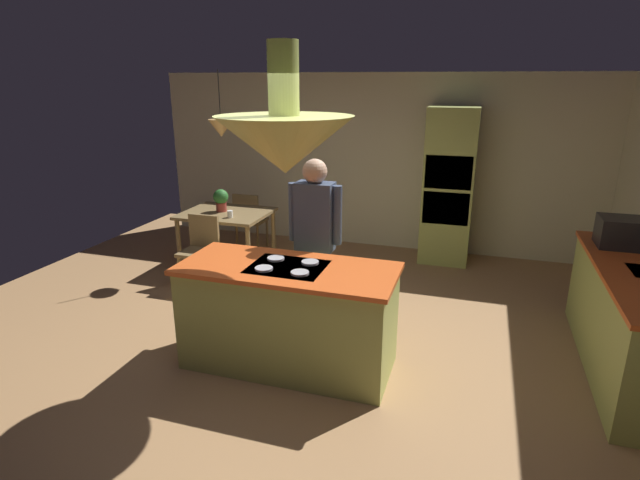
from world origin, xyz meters
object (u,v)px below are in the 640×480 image
object	(u,v)px
kitchen_island	(288,316)
microwave_on_counter	(625,233)
oven_tower	(449,186)
chair_facing_island	(201,246)
cup_on_table	(230,214)
chair_by_back_wall	(249,218)
potted_plant_on_table	(221,199)
person_at_island	(315,235)
dining_table	(226,219)

from	to	relation	value
kitchen_island	microwave_on_counter	world-z (taller)	microwave_on_counter
oven_tower	chair_facing_island	size ratio (longest dim) A/B	2.43
kitchen_island	cup_on_table	distance (m)	2.43
cup_on_table	microwave_on_counter	bearing A→B (deg)	-5.30
oven_tower	chair_by_back_wall	world-z (taller)	oven_tower
potted_plant_on_table	chair_by_back_wall	bearing A→B (deg)	83.44
oven_tower	microwave_on_counter	xyz separation A→B (m)	(1.74, -1.78, 0.02)
person_at_island	chair_by_back_wall	xyz separation A→B (m)	(-1.72, 2.11, -0.51)
oven_tower	dining_table	xyz separation A→B (m)	(-2.80, -1.14, -0.39)
chair_facing_island	cup_on_table	distance (m)	0.58
potted_plant_on_table	oven_tower	bearing A→B (deg)	21.34
potted_plant_on_table	chair_facing_island	bearing A→B (deg)	-83.79
dining_table	microwave_on_counter	world-z (taller)	microwave_on_counter
potted_plant_on_table	cup_on_table	size ratio (longest dim) A/B	3.33
microwave_on_counter	cup_on_table	bearing A→B (deg)	174.70
person_at_island	microwave_on_counter	size ratio (longest dim) A/B	3.82
person_at_island	cup_on_table	bearing A→B (deg)	142.44
person_at_island	chair_by_back_wall	world-z (taller)	person_at_island
oven_tower	potted_plant_on_table	world-z (taller)	oven_tower
oven_tower	person_at_island	size ratio (longest dim) A/B	1.21
kitchen_island	person_at_island	xyz separation A→B (m)	(0.02, 0.68, 0.54)
cup_on_table	microwave_on_counter	distance (m)	4.38
chair_by_back_wall	dining_table	bearing A→B (deg)	90.00
potted_plant_on_table	person_at_island	bearing A→B (deg)	-38.60
oven_tower	dining_table	distance (m)	3.05
kitchen_island	microwave_on_counter	size ratio (longest dim) A/B	4.07
kitchen_island	dining_table	bearing A→B (deg)	128.99
kitchen_island	chair_facing_island	size ratio (longest dim) A/B	2.15
oven_tower	cup_on_table	xyz separation A→B (m)	(-2.62, -1.38, -0.25)
chair_by_back_wall	oven_tower	bearing A→B (deg)	-170.78
cup_on_table	microwave_on_counter	xyz separation A→B (m)	(4.36, -0.40, 0.27)
potted_plant_on_table	cup_on_table	xyz separation A→B (m)	(0.26, -0.25, -0.12)
cup_on_table	microwave_on_counter	size ratio (longest dim) A/B	0.20
potted_plant_on_table	microwave_on_counter	world-z (taller)	microwave_on_counter
microwave_on_counter	oven_tower	bearing A→B (deg)	134.33
dining_table	potted_plant_on_table	xyz separation A→B (m)	(-0.08, 0.02, 0.26)
person_at_island	chair_by_back_wall	distance (m)	2.77
chair_by_back_wall	cup_on_table	xyz separation A→B (m)	(0.18, -0.92, 0.30)
oven_tower	chair_by_back_wall	distance (m)	2.89
chair_by_back_wall	microwave_on_counter	size ratio (longest dim) A/B	1.89
chair_facing_island	microwave_on_counter	xyz separation A→B (m)	(4.54, 0.05, 0.57)
chair_facing_island	potted_plant_on_table	xyz separation A→B (m)	(-0.08, 0.71, 0.42)
chair_by_back_wall	potted_plant_on_table	bearing A→B (deg)	83.44
kitchen_island	dining_table	size ratio (longest dim) A/B	1.66
dining_table	chair_facing_island	world-z (taller)	chair_facing_island
kitchen_island	potted_plant_on_table	xyz separation A→B (m)	(-1.78, 2.12, 0.46)
oven_tower	dining_table	size ratio (longest dim) A/B	1.88
chair_facing_island	chair_by_back_wall	xyz separation A→B (m)	(0.00, 1.38, 0.00)
chair_facing_island	microwave_on_counter	bearing A→B (deg)	0.63
dining_table	cup_on_table	distance (m)	0.33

